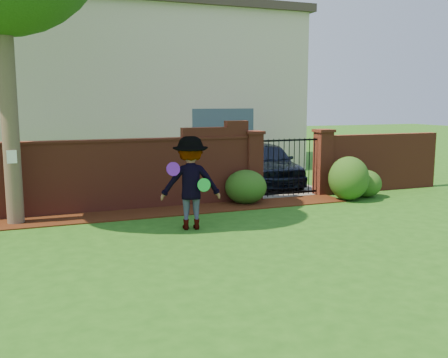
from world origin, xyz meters
name	(u,v)px	position (x,y,z in m)	size (l,w,h in m)	color
ground	(225,248)	(0.00, 0.00, -0.01)	(80.00, 80.00, 0.01)	#205415
mulch_bed	(136,214)	(-0.95, 3.34, 0.01)	(11.10, 1.08, 0.03)	#341609
brick_wall	(86,175)	(-2.01, 4.00, 0.93)	(8.70, 0.31, 2.16)	maroon
brick_wall_return	(380,162)	(6.60, 4.00, 0.85)	(4.00, 0.25, 1.70)	maroon
pillar_left	(253,165)	(2.40, 4.00, 0.96)	(0.50, 0.50, 1.88)	maroon
pillar_right	(323,162)	(4.60, 4.00, 0.96)	(0.50, 0.50, 1.88)	maroon
iron_gate	(289,167)	(3.50, 4.00, 0.85)	(1.78, 0.03, 1.60)	black
driveway	(234,177)	(3.50, 8.00, 0.01)	(3.20, 8.00, 0.01)	slate
house	(138,89)	(1.00, 12.00, 3.16)	(12.40, 6.40, 6.30)	beige
car	(267,164)	(3.85, 6.08, 0.69)	(1.63, 4.04, 1.38)	black
paper_notice	(12,157)	(-3.60, 3.21, 1.50)	(0.20, 0.01, 0.28)	white
shrub_left	(246,187)	(2.01, 3.58, 0.45)	(1.09, 1.09, 0.90)	#174715
shrub_middle	(349,178)	(4.79, 3.00, 0.60)	(1.09, 1.09, 1.20)	#174715
shrub_right	(366,184)	(5.53, 3.21, 0.38)	(0.86, 0.86, 0.76)	#174715
man	(191,183)	(-0.15, 1.56, 0.98)	(1.26, 0.73, 1.95)	gray
frisbee_purple	(173,169)	(-0.58, 1.37, 1.32)	(0.28, 0.28, 0.03)	#6B1BAB
frisbee_green	(204,185)	(0.03, 1.23, 0.98)	(0.28, 0.28, 0.03)	green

